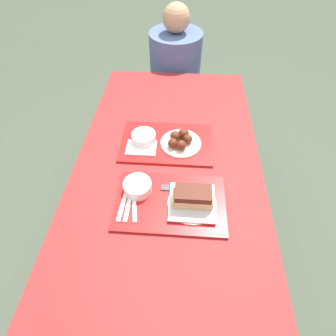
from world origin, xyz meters
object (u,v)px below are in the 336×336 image
(tray_far, at_px, (167,143))
(brisket_sandwich_plate, at_px, (192,199))
(wings_plate_far, at_px, (180,141))
(person_seated_across, at_px, (175,62))
(bowl_coleslaw_near, at_px, (138,186))
(bowl_coleslaw_far, at_px, (144,137))
(tray_near, at_px, (170,202))

(tray_far, relative_size, brisket_sandwich_plate, 2.27)
(wings_plate_far, height_order, person_seated_across, person_seated_across)
(bowl_coleslaw_near, height_order, bowl_coleslaw_far, same)
(brisket_sandwich_plate, xyz_separation_m, wings_plate_far, (-0.06, 0.34, -0.01))
(tray_near, xyz_separation_m, wings_plate_far, (0.03, 0.34, 0.03))
(bowl_coleslaw_near, relative_size, person_seated_across, 0.18)
(tray_far, relative_size, wings_plate_far, 2.24)
(person_seated_across, bearing_deg, tray_far, -90.02)
(tray_near, bearing_deg, tray_far, 96.72)
(bowl_coleslaw_near, relative_size, wings_plate_far, 0.59)
(tray_near, distance_m, bowl_coleslaw_near, 0.15)
(tray_near, height_order, brisket_sandwich_plate, brisket_sandwich_plate)
(tray_near, bearing_deg, bowl_coleslaw_far, 113.71)
(tray_far, height_order, bowl_coleslaw_far, bowl_coleslaw_far)
(bowl_coleslaw_far, bearing_deg, tray_near, -66.29)
(brisket_sandwich_plate, relative_size, wings_plate_far, 0.99)
(brisket_sandwich_plate, relative_size, bowl_coleslaw_far, 1.68)
(brisket_sandwich_plate, bearing_deg, bowl_coleslaw_near, 166.49)
(wings_plate_far, relative_size, person_seated_across, 0.31)
(tray_far, bearing_deg, brisket_sandwich_plate, -70.22)
(bowl_coleslaw_near, xyz_separation_m, wings_plate_far, (0.17, 0.29, -0.00))
(tray_near, height_order, person_seated_across, person_seated_across)
(person_seated_across, bearing_deg, wings_plate_far, -85.77)
(tray_near, bearing_deg, wings_plate_far, 85.50)
(tray_near, distance_m, brisket_sandwich_plate, 0.10)
(bowl_coleslaw_near, xyz_separation_m, brisket_sandwich_plate, (0.23, -0.05, 0.01))
(tray_near, distance_m, tray_far, 0.35)
(bowl_coleslaw_near, xyz_separation_m, person_seated_across, (0.10, 1.20, -0.08))
(bowl_coleslaw_near, relative_size, brisket_sandwich_plate, 0.60)
(tray_far, relative_size, bowl_coleslaw_near, 3.82)
(tray_near, xyz_separation_m, brisket_sandwich_plate, (0.09, -0.01, 0.04))
(brisket_sandwich_plate, distance_m, person_seated_across, 1.26)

